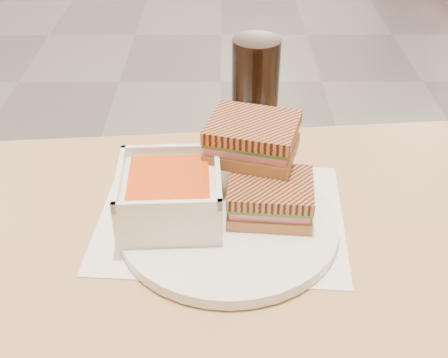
{
  "coord_description": "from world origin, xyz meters",
  "views": [
    {
      "loc": [
        0.01,
        -2.61,
        1.25
      ],
      "look_at": [
        0.01,
        -2.0,
        0.82
      ],
      "focal_mm": 46.36,
      "sensor_mm": 36.0,
      "label": 1
    }
  ],
  "objects_px": {
    "cola_glass": "(255,88)",
    "panini_lower": "(270,197)",
    "main_table": "(114,349)",
    "plate": "(229,224)",
    "soup_bowl": "(170,196)"
  },
  "relations": [
    {
      "from": "cola_glass",
      "to": "panini_lower",
      "type": "bearing_deg",
      "value": -87.8
    },
    {
      "from": "panini_lower",
      "to": "cola_glass",
      "type": "relative_size",
      "value": 0.72
    },
    {
      "from": "cola_glass",
      "to": "main_table",
      "type": "bearing_deg",
      "value": -118.17
    },
    {
      "from": "cola_glass",
      "to": "plate",
      "type": "bearing_deg",
      "value": -100.01
    },
    {
      "from": "plate",
      "to": "soup_bowl",
      "type": "relative_size",
      "value": 2.11
    },
    {
      "from": "plate",
      "to": "soup_bowl",
      "type": "distance_m",
      "value": 0.09
    },
    {
      "from": "plate",
      "to": "main_table",
      "type": "bearing_deg",
      "value": -144.75
    },
    {
      "from": "main_table",
      "to": "cola_glass",
      "type": "bearing_deg",
      "value": 61.83
    },
    {
      "from": "main_table",
      "to": "cola_glass",
      "type": "xyz_separation_m",
      "value": [
        0.19,
        0.36,
        0.2
      ]
    },
    {
      "from": "soup_bowl",
      "to": "cola_glass",
      "type": "distance_m",
      "value": 0.28
    },
    {
      "from": "soup_bowl",
      "to": "panini_lower",
      "type": "bearing_deg",
      "value": 2.46
    },
    {
      "from": "main_table",
      "to": "panini_lower",
      "type": "xyz_separation_m",
      "value": [
        0.2,
        0.12,
        0.16
      ]
    },
    {
      "from": "plate",
      "to": "cola_glass",
      "type": "height_order",
      "value": "cola_glass"
    },
    {
      "from": "main_table",
      "to": "cola_glass",
      "type": "height_order",
      "value": "cola_glass"
    },
    {
      "from": "plate",
      "to": "soup_bowl",
      "type": "height_order",
      "value": "soup_bowl"
    }
  ]
}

